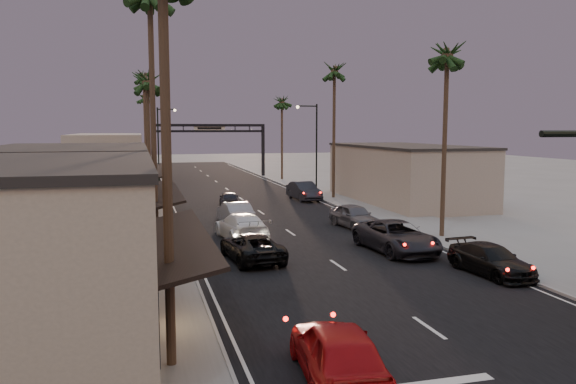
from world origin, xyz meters
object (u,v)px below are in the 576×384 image
oncoming_red (337,351)px  oncoming_pickup (252,247)px  palm_ld (144,73)px  palm_ra (448,48)px  palm_lc (147,76)px  palm_rc (282,99)px  arch (210,137)px  curbside_near (396,237)px  palm_rb (335,67)px  streetlight_right (314,143)px  streetlight_left (161,141)px  curbside_black (491,260)px  palm_far (145,95)px  oncoming_silver (235,213)px

oncoming_red → oncoming_pickup: oncoming_red is taller
palm_ld → palm_ra: (17.20, -31.00, -0.97)m
palm_lc → palm_rc: 32.86m
arch → curbside_near: 49.35m
palm_rb → palm_ra: bearing=-90.0°
streetlight_right → palm_ld: palm_ld is taller
streetlight_right → streetlight_left: bearing=136.8°
palm_ra → oncoming_pickup: palm_ra is taller
oncoming_red → oncoming_pickup: bearing=-86.2°
arch → curbside_near: bearing=-85.2°
palm_rb → oncoming_red: 40.88m
palm_ld → curbside_near: size_ratio=2.34×
palm_ld → oncoming_pickup: (4.69, -33.91, -11.70)m
palm_rb → curbside_black: bearing=-94.8°
arch → palm_far: bearing=136.0°
palm_ld → oncoming_red: (4.22, -48.00, -11.58)m
curbside_near → curbside_black: size_ratio=1.27×
palm_ra → palm_rb: 20.02m
palm_ra → oncoming_red: (-12.98, -17.00, -10.61)m
streetlight_right → oncoming_red: bearing=-106.6°
palm_lc → palm_ra: 20.99m
arch → streetlight_right: 25.94m
palm_lc → oncoming_silver: palm_lc is taller
palm_lc → palm_far: 42.01m
palm_rc → palm_far: palm_far is taller
oncoming_red → streetlight_left: bearing=-81.5°
palm_rb → curbside_black: size_ratio=2.97×
oncoming_silver → oncoming_red: bearing=82.7°
palm_lc → palm_far: palm_far is taller
streetlight_right → palm_rc: (1.68, 19.00, 5.14)m
palm_ld → palm_rb: size_ratio=1.00×
arch → palm_rc: palm_rc is taller
palm_far → oncoming_silver: (5.38, -45.91, -10.65)m
palm_far → curbside_black: size_ratio=2.76×
palm_ld → curbside_black: bearing=-69.4°
oncoming_red → streetlight_right: bearing=-100.9°
oncoming_pickup → curbside_near: bearing=173.9°
palm_ld → palm_ra: size_ratio=1.08×
oncoming_pickup → palm_rc: bearing=-112.0°
palm_ld → curbside_black: size_ratio=2.97×
arch → palm_ld: palm_ld is taller
streetlight_left → palm_far: (-1.38, 20.00, 6.11)m
palm_ra → streetlight_right: bearing=94.6°
palm_rc → streetlight_right: bearing=-95.1°
palm_ra → palm_far: same height
streetlight_left → oncoming_red: (2.54, -51.00, -4.49)m
streetlight_left → palm_rc: bearing=21.1°
streetlight_right → oncoming_silver: size_ratio=1.86×
streetlight_left → curbside_black: streetlight_left is taller
palm_rc → oncoming_silver: bearing=-109.8°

